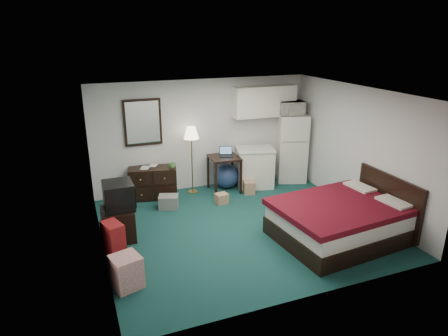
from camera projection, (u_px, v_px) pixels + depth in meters
name	position (u px, v px, depth m)	size (l,w,h in m)	color
floor	(242.00, 227.00, 7.52)	(5.00, 4.50, 0.01)	#143C37
ceiling	(244.00, 93.00, 6.70)	(5.00, 4.50, 0.01)	silver
walls	(243.00, 164.00, 7.11)	(5.01, 4.51, 2.50)	silver
mirror	(143.00, 122.00, 8.47)	(0.80, 0.06, 1.00)	white
upper_cabinets	(264.00, 101.00, 9.20)	(1.50, 0.35, 0.70)	white
headboard	(388.00, 201.00, 7.27)	(0.06, 1.56, 1.00)	black
dresser	(153.00, 183.00, 8.72)	(1.02, 0.46, 0.70)	black
floor_lamp	(192.00, 160.00, 8.87)	(0.33, 0.33, 1.52)	tan
desk	(224.00, 174.00, 9.06)	(0.65, 0.65, 0.82)	black
exercise_ball	(226.00, 176.00, 9.30)	(0.58, 0.58, 0.58)	navy
kitchen_counter	(255.00, 168.00, 9.34)	(0.81, 0.62, 0.89)	white
fridge	(292.00, 148.00, 9.63)	(0.67, 0.67, 1.63)	silver
bed	(339.00, 222.00, 6.98)	(2.09, 1.63, 0.67)	#40050A
tv_stand	(118.00, 224.00, 7.01)	(0.56, 0.61, 0.56)	black
suitcase	(114.00, 241.00, 6.36)	(0.24, 0.39, 0.64)	maroon
retail_box	(126.00, 272.00, 5.69)	(0.39, 0.39, 0.49)	white
file_bin	(169.00, 202.00, 8.26)	(0.40, 0.30, 0.28)	gray
cardboard_box_a	(221.00, 198.00, 8.50)	(0.26, 0.22, 0.22)	tan
cardboard_box_b	(249.00, 187.00, 9.02)	(0.24, 0.29, 0.29)	tan
laptop	(226.00, 152.00, 8.93)	(0.29, 0.24, 0.20)	black
crt_tv	(118.00, 196.00, 6.89)	(0.52, 0.56, 0.48)	black
microwave	(291.00, 106.00, 9.27)	(0.58, 0.32, 0.39)	silver
book_a	(141.00, 163.00, 8.53)	(0.18, 0.02, 0.24)	tan
book_b	(149.00, 161.00, 8.68)	(0.16, 0.02, 0.22)	tan
mug	(172.00, 165.00, 8.55)	(0.14, 0.11, 0.14)	#48873D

